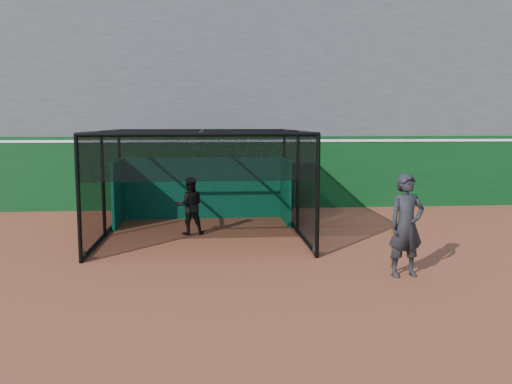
{
  "coord_description": "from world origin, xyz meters",
  "views": [
    {
      "loc": [
        -0.25,
        -10.24,
        2.99
      ],
      "look_at": [
        0.8,
        2.0,
        1.4
      ],
      "focal_mm": 38.0,
      "sensor_mm": 36.0,
      "label": 1
    }
  ],
  "objects": [
    {
      "name": "grandstand",
      "position": [
        0.0,
        12.27,
        4.48
      ],
      "size": [
        50.0,
        7.85,
        8.95
      ],
      "color": "#4C4C4F",
      "rests_on": "ground"
    },
    {
      "name": "outfield_wall",
      "position": [
        0.0,
        8.5,
        1.29
      ],
      "size": [
        50.0,
        0.5,
        2.5
      ],
      "color": "#093613",
      "rests_on": "ground"
    },
    {
      "name": "batter",
      "position": [
        -0.79,
        4.13,
        0.77
      ],
      "size": [
        0.82,
        0.67,
        1.54
      ],
      "primitive_type": "imported",
      "rotation": [
        0.0,
        0.0,
        3.26
      ],
      "color": "black",
      "rests_on": "ground"
    },
    {
      "name": "on_deck_player",
      "position": [
        3.53,
        -0.24,
        1.0
      ],
      "size": [
        0.81,
        0.61,
        2.01
      ],
      "color": "black",
      "rests_on": "ground"
    },
    {
      "name": "batting_cage",
      "position": [
        -0.46,
        4.02,
        1.36
      ],
      "size": [
        5.2,
        5.47,
        2.73
      ],
      "color": "black",
      "rests_on": "ground"
    },
    {
      "name": "ground",
      "position": [
        0.0,
        0.0,
        0.0
      ],
      "size": [
        120.0,
        120.0,
        0.0
      ],
      "primitive_type": "plane",
      "color": "brown",
      "rests_on": "ground"
    }
  ]
}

